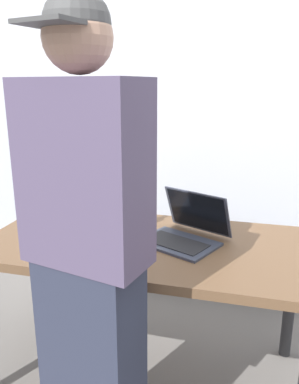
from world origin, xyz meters
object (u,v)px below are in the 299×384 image
at_px(beer_bottle_green, 113,212).
at_px(person_figure, 88,261).
at_px(laptop, 185,230).
at_px(beer_bottle_brown, 135,208).

relative_size(beer_bottle_green, person_figure, 0.16).
bearing_deg(beer_bottle_green, laptop, -3.89).
relative_size(laptop, person_figure, 0.26).
bearing_deg(laptop, beer_bottle_brown, 162.27).
distance_m(beer_bottle_brown, person_figure, 0.72).
height_order(beer_bottle_brown, beer_bottle_green, beer_bottle_brown).
xyz_separation_m(laptop, beer_bottle_brown, (-0.29, 0.09, 0.06)).
distance_m(laptop, beer_bottle_brown, 0.31).
relative_size(beer_bottle_brown, beer_bottle_green, 1.07).
bearing_deg(beer_bottle_brown, beer_bottle_green, -146.32).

